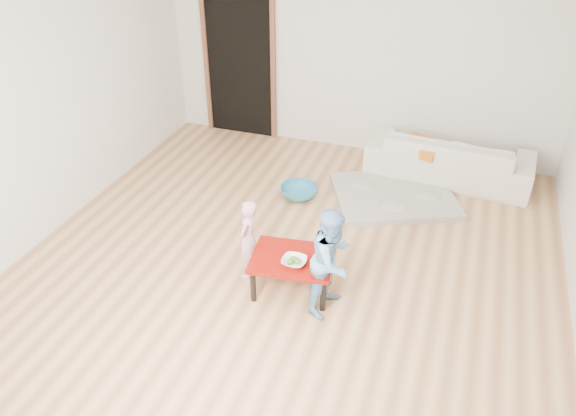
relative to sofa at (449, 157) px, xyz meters
The scene contains 13 objects.
floor 2.42m from the sofa, 121.33° to the right, with size 5.00×5.00×0.01m, color #9E6C43.
back_wall 1.67m from the sofa, 160.17° to the left, with size 5.00×0.02×2.60m, color silver.
left_wall 4.39m from the sofa, 151.32° to the right, with size 0.02×5.00×2.60m, color silver.
doorway 2.98m from the sofa, behind, with size 1.02×0.08×2.11m, color brown, non-canonical shape.
sofa is the anchor object (origin of this frame).
cushion 0.38m from the sofa, 156.45° to the right, with size 0.45×0.40×0.12m, color orange.
red_table 2.78m from the sofa, 113.27° to the right, with size 0.71×0.53×0.36m, color maroon, non-canonical shape.
bowl 2.85m from the sofa, 111.83° to the right, with size 0.21×0.21×0.05m, color white.
broccoli 2.85m from the sofa, 111.83° to the right, with size 0.12×0.12×0.06m, color #2D5919, non-canonical shape.
child_pink 2.92m from the sofa, 122.04° to the right, with size 0.29×0.19×0.78m, color #E2678D.
child_blue 2.75m from the sofa, 105.21° to the right, with size 0.47×0.37×0.97m, color #61ADE0.
basin 1.86m from the sofa, 146.82° to the right, with size 0.42×0.42×0.13m, color teal.
blanket 0.89m from the sofa, 127.00° to the right, with size 1.31×1.09×0.07m, color #B9B7A3, non-canonical shape.
Camera 1 is at (1.38, -4.19, 3.33)m, focal length 35.00 mm.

